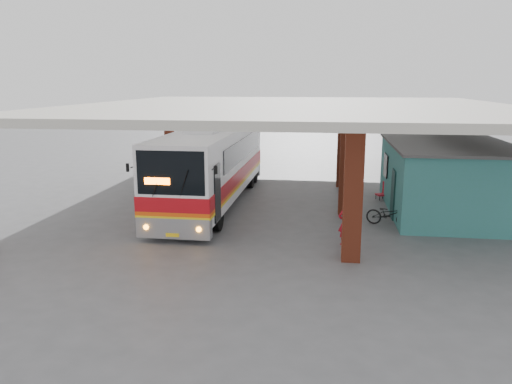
{
  "coord_description": "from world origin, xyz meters",
  "views": [
    {
      "loc": [
        2.13,
        -18.8,
        5.71
      ],
      "look_at": [
        -0.56,
        0.0,
        1.52
      ],
      "focal_mm": 35.0,
      "sensor_mm": 36.0,
      "label": 1
    }
  ],
  "objects_px": {
    "pedestrian": "(346,223)",
    "motorcycle": "(389,214)",
    "coach_bus": "(213,164)",
    "red_chair": "(383,192)"
  },
  "relations": [
    {
      "from": "coach_bus",
      "to": "motorcycle",
      "type": "distance_m",
      "value": 8.54
    },
    {
      "from": "motorcycle",
      "to": "red_chair",
      "type": "relative_size",
      "value": 2.08
    },
    {
      "from": "coach_bus",
      "to": "motorcycle",
      "type": "bearing_deg",
      "value": -19.71
    },
    {
      "from": "pedestrian",
      "to": "coach_bus",
      "type": "bearing_deg",
      "value": -51.5
    },
    {
      "from": "red_chair",
      "to": "coach_bus",
      "type": "bearing_deg",
      "value": 169.25
    },
    {
      "from": "motorcycle",
      "to": "pedestrian",
      "type": "relative_size",
      "value": 1.15
    },
    {
      "from": "red_chair",
      "to": "motorcycle",
      "type": "bearing_deg",
      "value": -116.83
    },
    {
      "from": "coach_bus",
      "to": "pedestrian",
      "type": "height_order",
      "value": "coach_bus"
    },
    {
      "from": "pedestrian",
      "to": "motorcycle",
      "type": "bearing_deg",
      "value": -133.13
    },
    {
      "from": "motorcycle",
      "to": "red_chair",
      "type": "distance_m",
      "value": 4.73
    }
  ]
}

